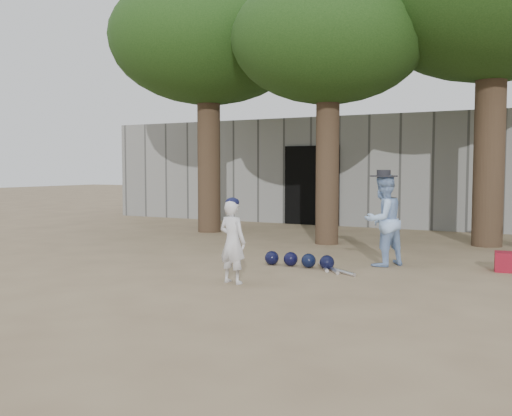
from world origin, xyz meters
The scene contains 8 objects.
ground centered at (0.00, 0.00, 0.00)m, with size 70.00×70.00×0.00m, color #937C5E.
boy_player centered at (0.89, -0.26, 0.57)m, with size 0.42×0.27×1.15m, color silver.
spectator_blue centered at (2.35, 2.08, 0.74)m, with size 0.72×0.56×1.48m, color #98BAEB.
red_bag centered at (4.21, 2.45, 0.15)m, with size 0.42×0.32×0.30m, color maroon.
back_building centered at (0.00, 10.33, 1.50)m, with size 16.00×5.24×3.00m.
helmet_row centered at (1.20, 1.34, 0.12)m, with size 1.19×0.28×0.23m.
bat_pile centered at (1.77, 1.28, 0.03)m, with size 0.87×0.80×0.06m.
tree_row centered at (0.74, 5.02, 4.69)m, with size 11.40×5.80×6.69m.
Camera 1 is at (4.76, -6.97, 1.58)m, focal length 40.00 mm.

